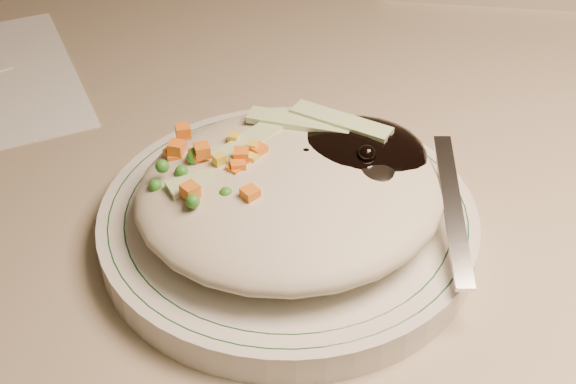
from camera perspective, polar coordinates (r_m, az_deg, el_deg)
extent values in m
cube|color=tan|center=(0.68, 2.05, 6.09)|extent=(1.40, 0.70, 0.04)
cylinder|color=silver|center=(0.52, 0.00, -2.25)|extent=(0.24, 0.24, 0.02)
torus|color=#144723|center=(0.51, 0.00, -1.40)|extent=(0.23, 0.23, 0.00)
torus|color=#144723|center=(0.51, 0.00, -1.40)|extent=(0.21, 0.21, 0.00)
ellipsoid|color=beige|center=(0.49, 0.17, 0.03)|extent=(0.19, 0.18, 0.04)
ellipsoid|color=black|center=(0.51, 4.49, 2.38)|extent=(0.10, 0.09, 0.03)
ellipsoid|color=orange|center=(0.50, -5.46, 0.63)|extent=(0.08, 0.08, 0.02)
sphere|color=black|center=(0.50, 1.28, 2.53)|extent=(0.01, 0.01, 0.01)
sphere|color=black|center=(0.51, 4.14, 3.47)|extent=(0.01, 0.01, 0.01)
sphere|color=black|center=(0.51, 6.85, 3.79)|extent=(0.01, 0.01, 0.01)
sphere|color=black|center=(0.52, 5.56, 3.96)|extent=(0.01, 0.01, 0.01)
sphere|color=black|center=(0.49, 5.61, 2.68)|extent=(0.01, 0.01, 0.01)
sphere|color=black|center=(0.51, 4.15, 2.98)|extent=(0.01, 0.01, 0.01)
sphere|color=black|center=(0.52, 4.89, 3.84)|extent=(0.01, 0.01, 0.01)
cube|color=orange|center=(0.49, -6.13, 2.95)|extent=(0.01, 0.01, 0.01)
cube|color=orange|center=(0.48, -3.71, 0.79)|extent=(0.01, 0.01, 0.01)
cube|color=orange|center=(0.50, -7.96, 3.12)|extent=(0.01, 0.01, 0.01)
cube|color=orange|center=(0.49, -3.34, 2.61)|extent=(0.01, 0.01, 0.01)
cube|color=orange|center=(0.48, -3.57, 1.81)|extent=(0.01, 0.01, 0.01)
cube|color=orange|center=(0.51, -8.20, 2.62)|extent=(0.01, 0.01, 0.01)
cube|color=orange|center=(0.50, -6.42, 2.59)|extent=(0.01, 0.01, 0.01)
cube|color=orange|center=(0.48, -3.74, 1.46)|extent=(0.01, 0.01, 0.01)
cube|color=orange|center=(0.49, -2.13, 2.90)|extent=(0.01, 0.01, 0.01)
cube|color=orange|center=(0.51, -7.47, 4.30)|extent=(0.01, 0.01, 0.01)
cube|color=orange|center=(0.47, -6.98, 0.09)|extent=(0.01, 0.01, 0.01)
cube|color=orange|center=(0.46, -2.71, -0.19)|extent=(0.01, 0.01, 0.01)
cube|color=orange|center=(0.48, -7.79, 0.20)|extent=(0.01, 0.01, 0.01)
cube|color=orange|center=(0.51, -8.01, 2.36)|extent=(0.01, 0.01, 0.01)
sphere|color=#388C28|center=(0.49, -3.86, 1.98)|extent=(0.01, 0.01, 0.01)
sphere|color=#388C28|center=(0.46, -6.79, -0.65)|extent=(0.01, 0.01, 0.01)
sphere|color=#388C28|center=(0.49, -7.57, 1.44)|extent=(0.01, 0.01, 0.01)
sphere|color=#388C28|center=(0.48, -8.94, 1.82)|extent=(0.01, 0.01, 0.01)
sphere|color=#388C28|center=(0.50, -4.33, 2.22)|extent=(0.01, 0.01, 0.01)
sphere|color=#388C28|center=(0.48, -2.66, -0.16)|extent=(0.01, 0.01, 0.01)
sphere|color=#388C28|center=(0.49, -5.45, 1.08)|extent=(0.01, 0.01, 0.01)
sphere|color=#388C28|center=(0.48, -5.75, -0.47)|extent=(0.01, 0.01, 0.01)
sphere|color=#388C28|center=(0.49, -9.40, 0.43)|extent=(0.01, 0.01, 0.01)
sphere|color=#388C28|center=(0.50, -6.58, 2.72)|extent=(0.01, 0.01, 0.01)
sphere|color=#388C28|center=(0.49, -6.79, 2.45)|extent=(0.01, 0.01, 0.01)
sphere|color=#388C28|center=(0.48, -7.13, 0.25)|extent=(0.01, 0.01, 0.01)
sphere|color=#388C28|center=(0.47, -4.43, -0.13)|extent=(0.01, 0.01, 0.01)
sphere|color=#388C28|center=(0.51, -2.22, 3.62)|extent=(0.01, 0.01, 0.01)
cube|color=yellow|center=(0.50, -4.47, 2.20)|extent=(0.01, 0.01, 0.01)
cube|color=yellow|center=(0.49, -2.58, 2.31)|extent=(0.01, 0.01, 0.01)
cube|color=yellow|center=(0.50, -5.78, 2.16)|extent=(0.01, 0.01, 0.01)
cube|color=yellow|center=(0.49, -4.91, 2.29)|extent=(0.01, 0.01, 0.01)
cube|color=yellow|center=(0.49, -5.38, 0.94)|extent=(0.01, 0.01, 0.01)
cube|color=yellow|center=(0.50, -2.55, 3.20)|extent=(0.01, 0.01, 0.01)
cube|color=yellow|center=(0.51, -3.89, 3.81)|extent=(0.01, 0.01, 0.01)
cube|color=yellow|center=(0.49, -4.28, 1.06)|extent=(0.01, 0.01, 0.01)
cube|color=#B2D18C|center=(0.51, -2.22, 3.98)|extent=(0.06, 0.05, 0.00)
cube|color=#B2D18C|center=(0.52, 0.82, 5.02)|extent=(0.07, 0.05, 0.00)
cube|color=#B2D18C|center=(0.48, -4.71, 1.24)|extent=(0.07, 0.03, 0.00)
cube|color=#B2D18C|center=(0.52, 3.80, 5.05)|extent=(0.06, 0.06, 0.00)
ellipsoid|color=silver|center=(0.49, 5.75, 1.72)|extent=(0.05, 0.06, 0.01)
cube|color=silver|center=(0.49, 11.64, -1.14)|extent=(0.04, 0.11, 0.03)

